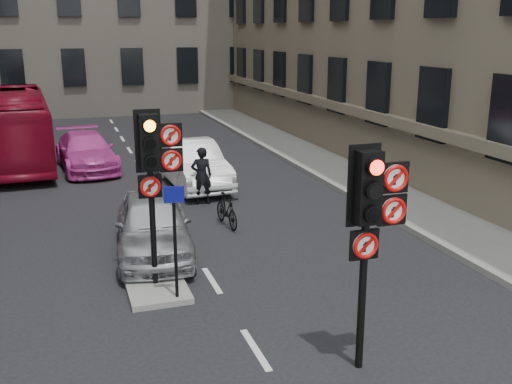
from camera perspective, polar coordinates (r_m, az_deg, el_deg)
pavement_right at (r=21.66m, az=9.89°, el=1.38°), size 3.00×50.00×0.16m
centre_island at (r=12.72m, az=-9.54°, el=-8.75°), size 1.20×2.00×0.12m
signal_near at (r=9.04m, az=10.97°, el=-1.79°), size 0.91×0.40×3.58m
signal_far at (r=11.91m, az=-9.68°, el=2.99°), size 0.91×0.40×3.58m
car_silver at (r=14.37m, az=-9.79°, el=-3.06°), size 2.15×4.42×1.45m
car_white at (r=20.46m, az=-6.05°, el=2.69°), size 1.89×4.74×1.53m
car_pink at (r=23.71m, az=-15.87°, el=3.74°), size 2.39×4.93×1.38m
bus_red at (r=25.94m, az=-21.85°, el=5.79°), size 2.90×10.23×2.82m
motorcycle at (r=16.23m, az=-2.81°, el=-1.75°), size 0.57×1.52×0.89m
motorcyclist at (r=18.25m, az=-5.20°, el=1.56°), size 0.68×0.48×1.77m
info_sign at (r=11.46m, az=-7.75°, el=-3.29°), size 0.39×0.15×2.25m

